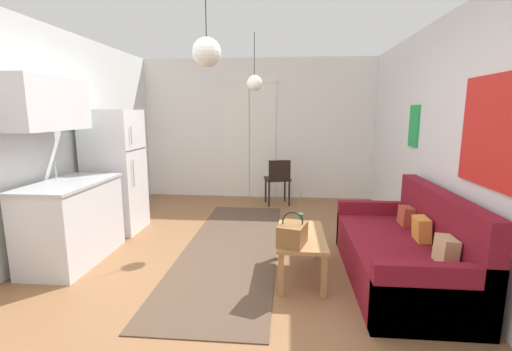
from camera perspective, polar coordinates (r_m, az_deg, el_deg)
name	(u,v)px	position (r m, az deg, el deg)	size (l,w,h in m)	color
ground_plane	(226,287)	(3.63, -4.79, -17.46)	(4.93, 7.74, 0.10)	#8E603D
wall_back	(258,130)	(6.81, 0.26, 7.41)	(4.53, 0.13, 2.62)	white
wall_right	(481,150)	(3.58, 32.49, 3.48)	(0.12, 7.34, 2.62)	silver
area_rug	(232,247)	(4.42, -3.94, -11.42)	(1.11, 3.61, 0.01)	brown
couch	(407,254)	(3.81, 23.13, -11.52)	(0.90, 1.90, 0.90)	maroon
coffee_table	(301,240)	(3.62, 7.27, -10.31)	(0.46, 0.92, 0.43)	#B27F4C
bamboo_vase	(300,221)	(3.73, 7.05, -7.28)	(0.08, 0.08, 0.39)	#47704C
handbag	(292,234)	(3.29, 5.89, -9.36)	(0.30, 0.35, 0.31)	brown
refrigerator	(115,171)	(5.21, -21.75, 0.63)	(0.68, 0.65, 1.66)	white
kitchen_counter	(67,196)	(4.35, -28.14, -2.89)	(0.63, 1.19, 1.99)	silver
accent_chair	(278,178)	(6.25, 3.57, -0.42)	(0.50, 0.49, 0.82)	black
pendant_lamp_near	(207,52)	(2.97, -7.95, 19.08)	(0.23, 0.23, 0.64)	black
pendant_lamp_far	(254,83)	(4.71, -0.26, 14.70)	(0.20, 0.20, 0.72)	black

